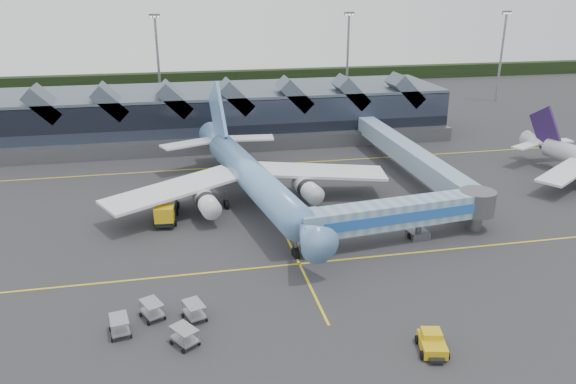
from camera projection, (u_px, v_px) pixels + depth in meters
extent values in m
plane|color=#28282A|center=(285.00, 234.00, 68.51)|extent=(260.00, 260.00, 0.00)
cube|color=yellow|center=(299.00, 264.00, 61.16)|extent=(120.00, 0.25, 0.01)
cube|color=yellow|center=(252.00, 166.00, 94.21)|extent=(120.00, 0.25, 0.01)
cube|color=yellow|center=(271.00, 204.00, 77.69)|extent=(0.25, 60.00, 0.01)
cube|color=black|center=(213.00, 78.00, 168.78)|extent=(260.00, 4.00, 4.00)
cube|color=black|center=(212.00, 115.00, 110.05)|extent=(90.00, 20.00, 9.00)
cube|color=#4A5663|center=(211.00, 91.00, 108.42)|extent=(90.00, 20.00, 0.60)
cube|color=slate|center=(217.00, 146.00, 101.07)|extent=(90.00, 2.50, 2.60)
cube|color=#4A5663|center=(45.00, 104.00, 96.47)|extent=(6.43, 6.00, 6.43)
cube|color=#4A5663|center=(111.00, 101.00, 98.55)|extent=(6.43, 6.00, 6.43)
cube|color=#4A5663|center=(175.00, 99.00, 100.63)|extent=(6.43, 6.00, 6.43)
cube|color=#4A5663|center=(236.00, 96.00, 102.71)|extent=(6.43, 6.00, 6.43)
cube|color=#4A5663|center=(294.00, 94.00, 104.79)|extent=(6.43, 6.00, 6.43)
cube|color=#4A5663|center=(350.00, 92.00, 106.87)|extent=(6.43, 6.00, 6.43)
cube|color=#4A5663|center=(405.00, 90.00, 108.95)|extent=(6.43, 6.00, 6.43)
cylinder|color=gray|center=(158.00, 66.00, 127.93)|extent=(0.56, 0.56, 22.00)
cube|color=slate|center=(154.00, 16.00, 124.09)|extent=(2.40, 0.50, 0.90)
cylinder|color=gray|center=(347.00, 61.00, 136.44)|extent=(0.56, 0.56, 22.00)
cube|color=slate|center=(349.00, 14.00, 132.60)|extent=(2.40, 0.50, 0.90)
cylinder|color=gray|center=(501.00, 58.00, 142.17)|extent=(0.56, 0.56, 22.00)
cube|color=slate|center=(507.00, 12.00, 138.33)|extent=(2.40, 0.50, 0.90)
cylinder|color=#6792D1|center=(253.00, 178.00, 74.78)|extent=(9.26, 33.13, 4.06)
cone|color=#6792D1|center=(309.00, 234.00, 57.90)|extent=(4.91, 6.22, 4.06)
cube|color=black|center=(312.00, 230.00, 56.98)|extent=(1.58, 0.58, 0.48)
cone|color=#6792D1|center=(216.00, 139.00, 92.38)|extent=(5.21, 8.07, 4.06)
cube|color=white|center=(174.00, 189.00, 72.77)|extent=(19.21, 13.87, 1.34)
cube|color=white|center=(320.00, 171.00, 79.69)|extent=(19.17, 8.87, 1.34)
cylinder|color=white|center=(207.00, 203.00, 71.02)|extent=(3.38, 5.97, 2.52)
cylinder|color=white|center=(308.00, 189.00, 75.63)|extent=(3.38, 5.97, 2.52)
cube|color=#6792D1|center=(218.00, 116.00, 89.26)|extent=(2.13, 10.34, 11.19)
cube|color=white|center=(188.00, 144.00, 89.48)|extent=(9.07, 6.36, 0.27)
cube|color=white|center=(248.00, 138.00, 92.81)|extent=(8.71, 3.99, 0.27)
cylinder|color=slate|center=(296.00, 247.00, 62.31)|extent=(0.30, 0.30, 2.35)
cylinder|color=slate|center=(226.00, 200.00, 75.98)|extent=(0.30, 0.30, 2.35)
cylinder|color=slate|center=(274.00, 194.00, 78.28)|extent=(0.30, 0.30, 2.35)
cylinder|color=black|center=(296.00, 254.00, 62.57)|extent=(0.71, 1.56, 1.50)
cone|color=white|center=(537.00, 142.00, 95.07)|extent=(4.06, 5.39, 3.01)
cube|color=white|center=(566.00, 172.00, 82.36)|extent=(12.72, 9.89, 1.01)
cube|color=#2A1848|center=(545.00, 128.00, 93.08)|extent=(2.03, 6.68, 7.34)
cube|color=white|center=(526.00, 146.00, 92.95)|extent=(6.06, 4.53, 0.25)
cube|color=white|center=(555.00, 141.00, 95.66)|extent=(5.76, 2.15, 0.25)
cube|color=#6D93B7|center=(398.00, 213.00, 65.32)|extent=(20.05, 5.32, 2.88)
cube|color=blue|center=(404.00, 218.00, 63.95)|extent=(19.71, 2.48, 1.19)
cube|color=#6D93B7|center=(310.00, 225.00, 62.08)|extent=(2.94, 3.46, 2.98)
cylinder|color=slate|center=(419.00, 224.00, 66.83)|extent=(0.69, 0.69, 3.59)
cube|color=slate|center=(418.00, 234.00, 67.30)|extent=(2.60, 2.25, 0.89)
cylinder|color=black|center=(411.00, 236.00, 67.04)|extent=(0.50, 0.93, 0.89)
cylinder|color=black|center=(425.00, 234.00, 67.63)|extent=(0.50, 0.93, 0.89)
cylinder|color=slate|center=(477.00, 202.00, 68.56)|extent=(4.36, 4.36, 2.98)
cylinder|color=slate|center=(475.00, 216.00, 69.19)|extent=(1.79, 1.79, 3.59)
cube|color=black|center=(167.00, 212.00, 73.09)|extent=(3.02, 8.98, 0.49)
cube|color=gold|center=(164.00, 215.00, 69.63)|extent=(2.51, 2.33, 2.16)
cube|color=black|center=(164.00, 213.00, 68.73)|extent=(2.16, 0.31, 0.98)
cylinder|color=#B2B1B6|center=(167.00, 199.00, 73.72)|extent=(2.68, 5.85, 2.26)
sphere|color=#B2B1B6|center=(168.00, 192.00, 76.37)|extent=(2.16, 2.16, 2.16)
sphere|color=#B2B1B6|center=(165.00, 207.00, 71.08)|extent=(2.16, 2.16, 2.16)
cylinder|color=black|center=(155.00, 223.00, 70.29)|extent=(0.42, 1.00, 0.98)
cylinder|color=black|center=(175.00, 222.00, 70.59)|extent=(0.42, 1.00, 0.98)
cylinder|color=black|center=(158.00, 213.00, 73.49)|extent=(0.42, 1.00, 0.98)
cylinder|color=black|center=(177.00, 212.00, 73.78)|extent=(0.42, 1.00, 0.98)
cylinder|color=black|center=(159.00, 206.00, 75.77)|extent=(0.42, 1.00, 0.98)
cylinder|color=black|center=(178.00, 205.00, 76.06)|extent=(0.42, 1.00, 0.98)
cube|color=gold|center=(432.00, 344.00, 46.47)|extent=(2.60, 3.54, 0.89)
cube|color=gold|center=(431.00, 334.00, 46.74)|extent=(1.87, 1.73, 0.62)
cube|color=black|center=(437.00, 359.00, 44.97)|extent=(1.37, 0.96, 0.27)
cylinder|color=black|center=(422.00, 355.00, 45.58)|extent=(0.41, 0.75, 0.71)
cylinder|color=black|center=(447.00, 355.00, 45.55)|extent=(0.41, 0.75, 0.71)
cylinder|color=black|center=(417.00, 339.00, 47.58)|extent=(0.41, 0.75, 0.71)
cylinder|color=black|center=(441.00, 340.00, 47.55)|extent=(0.41, 0.75, 0.71)
cube|color=#95989D|center=(152.00, 312.00, 51.07)|extent=(2.35, 2.78, 0.16)
cube|color=#95989D|center=(151.00, 303.00, 50.72)|extent=(2.35, 2.78, 0.09)
cylinder|color=black|center=(157.00, 309.00, 52.31)|extent=(0.28, 0.41, 0.39)
cube|color=#95989D|center=(194.00, 314.00, 50.88)|extent=(2.19, 2.72, 0.16)
cube|color=#95989D|center=(194.00, 304.00, 50.52)|extent=(2.19, 2.72, 0.09)
cylinder|color=black|center=(199.00, 310.00, 52.10)|extent=(0.25, 0.41, 0.39)
cube|color=#95989D|center=(120.00, 329.00, 48.67)|extent=(1.91, 2.60, 0.16)
cube|color=#95989D|center=(119.00, 318.00, 48.31)|extent=(1.91, 2.60, 0.09)
cylinder|color=black|center=(129.00, 325.00, 49.84)|extent=(0.20, 0.40, 0.39)
cube|color=#95989D|center=(185.00, 339.00, 47.25)|extent=(2.56, 2.80, 0.16)
cube|color=#95989D|center=(184.00, 329.00, 46.90)|extent=(2.56, 2.80, 0.09)
cylinder|color=black|center=(187.00, 335.00, 48.50)|extent=(0.32, 0.39, 0.39)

